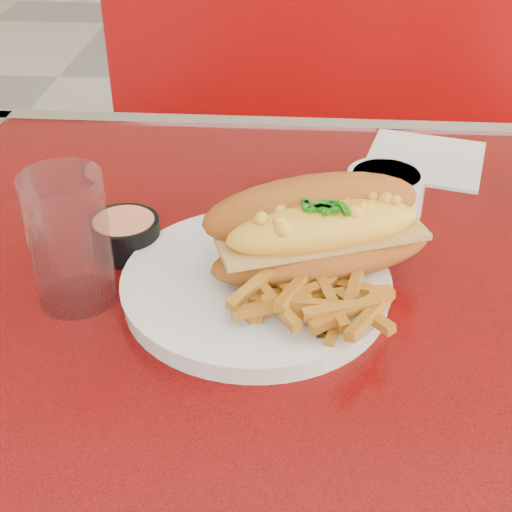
# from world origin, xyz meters

# --- Properties ---
(diner_table) EXTENTS (1.23, 0.83, 0.77)m
(diner_table) POSITION_xyz_m (0.00, 0.00, 0.61)
(diner_table) COLOR red
(diner_table) RESTS_ON ground
(booth_bench_far) EXTENTS (1.20, 0.51, 0.90)m
(booth_bench_far) POSITION_xyz_m (0.00, 0.81, 0.29)
(booth_bench_far) COLOR #8F0909
(booth_bench_far) RESTS_ON ground
(dinner_plate) EXTENTS (0.31, 0.31, 0.02)m
(dinner_plate) POSITION_xyz_m (-0.22, 0.01, 0.78)
(dinner_plate) COLOR white
(dinner_plate) RESTS_ON diner_table
(mac_hoagie) EXTENTS (0.22, 0.16, 0.09)m
(mac_hoagie) POSITION_xyz_m (-0.16, 0.04, 0.83)
(mac_hoagie) COLOR #AD5B1B
(mac_hoagie) RESTS_ON dinner_plate
(fries_pile) EXTENTS (0.12, 0.11, 0.03)m
(fries_pile) POSITION_xyz_m (-0.17, -0.02, 0.80)
(fries_pile) COLOR orange
(fries_pile) RESTS_ON dinner_plate
(fork) EXTENTS (0.02, 0.15, 0.00)m
(fork) POSITION_xyz_m (-0.16, 0.01, 0.79)
(fork) COLOR silver
(fork) RESTS_ON dinner_plate
(gravy_ramekin) EXTENTS (0.10, 0.10, 0.05)m
(gravy_ramekin) POSITION_xyz_m (-0.09, 0.17, 0.79)
(gravy_ramekin) COLOR white
(gravy_ramekin) RESTS_ON diner_table
(sauce_cup_left) EXTENTS (0.09, 0.09, 0.03)m
(sauce_cup_left) POSITION_xyz_m (-0.35, 0.08, 0.79)
(sauce_cup_left) COLOR black
(sauce_cup_left) RESTS_ON diner_table
(water_tumbler) EXTENTS (0.08, 0.08, 0.12)m
(water_tumbler) POSITION_xyz_m (-0.37, -0.00, 0.83)
(water_tumbler) COLOR #AACBDA
(water_tumbler) RESTS_ON diner_table
(paper_napkin) EXTENTS (0.16, 0.16, 0.00)m
(paper_napkin) POSITION_xyz_m (-0.03, 0.30, 0.77)
(paper_napkin) COLOR silver
(paper_napkin) RESTS_ON diner_table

